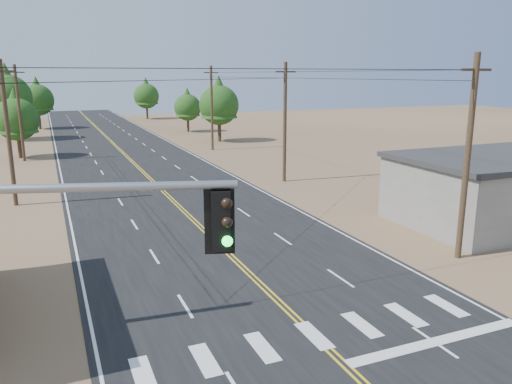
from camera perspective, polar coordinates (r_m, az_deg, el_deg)
road at (r=37.88m, az=-9.84°, el=-0.62°), size 15.00×200.00×0.02m
utility_pole_left_mid at (r=38.18m, az=-26.48°, el=6.09°), size 1.80×0.30×10.00m
utility_pole_left_far at (r=58.09m, az=-25.42°, el=8.21°), size 1.80×0.30×10.00m
utility_pole_right_near at (r=26.08m, az=23.02°, el=3.69°), size 1.80×0.30×10.00m
utility_pole_right_mid at (r=42.39m, az=3.32°, el=8.03°), size 1.80×0.30×10.00m
utility_pole_right_far at (r=60.93m, az=-5.08°, el=9.60°), size 1.80×0.30×10.00m
tree_left_near at (r=60.48m, az=-25.74°, el=7.94°), size 4.63×4.63×7.71m
tree_left_mid at (r=77.90m, az=-26.55°, el=10.10°), size 6.38×6.38×10.63m
tree_left_far at (r=92.10m, az=-23.73°, el=9.94°), size 5.25×5.25×8.76m
tree_right_near at (r=68.62m, az=-4.26°, el=10.32°), size 5.37×5.37×8.95m
tree_right_mid at (r=81.09m, az=-7.84°, el=9.86°), size 4.22×4.22×7.03m
tree_right_far at (r=106.27m, az=-12.44°, el=10.94°), size 5.08×5.08×8.47m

